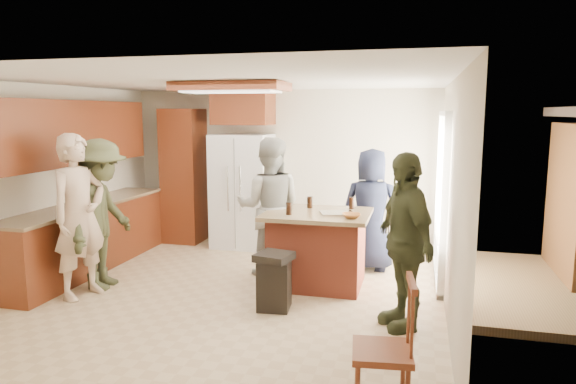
% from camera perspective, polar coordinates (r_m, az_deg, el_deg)
% --- Properties ---
extents(person_front_left, '(0.68, 0.81, 1.91)m').
position_cam_1_polar(person_front_left, '(6.39, -22.17, -2.52)').
color(person_front_left, tan).
rests_on(person_front_left, ground).
extents(person_behind_left, '(0.97, 0.69, 1.83)m').
position_cam_1_polar(person_behind_left, '(6.73, -2.07, -1.69)').
color(person_behind_left, gray).
rests_on(person_behind_left, ground).
extents(person_behind_right, '(0.85, 0.59, 1.67)m').
position_cam_1_polar(person_behind_right, '(7.06, 9.21, -1.95)').
color(person_behind_right, black).
rests_on(person_behind_right, ground).
extents(person_side_right, '(0.94, 1.17, 1.77)m').
position_cam_1_polar(person_side_right, '(5.22, 12.78, -5.33)').
color(person_side_right, '#383D24').
rests_on(person_side_right, ground).
extents(person_counter, '(0.63, 1.22, 1.83)m').
position_cam_1_polar(person_counter, '(6.64, -20.07, -2.35)').
color(person_counter, '#373B22').
rests_on(person_counter, ground).
extents(left_cabinetry, '(0.64, 3.00, 2.30)m').
position_cam_1_polar(left_cabinetry, '(7.49, -21.87, -0.92)').
color(left_cabinetry, maroon).
rests_on(left_cabinetry, ground).
extents(back_wall_units, '(1.80, 0.60, 2.45)m').
position_cam_1_polar(back_wall_units, '(8.53, -9.90, 3.58)').
color(back_wall_units, maroon).
rests_on(back_wall_units, ground).
extents(refrigerator, '(0.90, 0.76, 1.80)m').
position_cam_1_polar(refrigerator, '(8.23, -5.06, 0.12)').
color(refrigerator, white).
rests_on(refrigerator, ground).
extents(kitchen_island, '(1.28, 1.03, 0.93)m').
position_cam_1_polar(kitchen_island, '(6.42, 3.26, -6.24)').
color(kitchen_island, '#A23E2A').
rests_on(kitchen_island, ground).
extents(island_items, '(0.92, 0.74, 0.15)m').
position_cam_1_polar(island_items, '(6.20, 5.30, -2.13)').
color(island_items, silver).
rests_on(island_items, kitchen_island).
extents(trash_bin, '(0.43, 0.43, 0.63)m').
position_cam_1_polar(trash_bin, '(5.70, -1.54, -9.82)').
color(trash_bin, black).
rests_on(trash_bin, ground).
extents(spindle_chair, '(0.47, 0.47, 0.99)m').
position_cam_1_polar(spindle_chair, '(3.90, 10.72, -17.02)').
color(spindle_chair, maroon).
rests_on(spindle_chair, ground).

